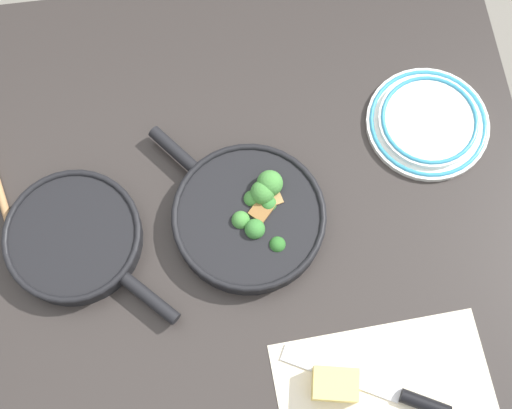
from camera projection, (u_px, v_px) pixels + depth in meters
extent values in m
plane|color=slate|center=(256.00, 292.00, 2.02)|extent=(14.00, 14.00, 0.00)
cube|color=#2D2826|center=(256.00, 211.00, 1.33)|extent=(1.05, 1.01, 0.03)
cylinder|color=#BCBCC1|center=(51.00, 115.00, 1.81)|extent=(0.05, 0.05, 0.71)
cylinder|color=#BCBCC1|center=(412.00, 72.00, 1.85)|extent=(0.05, 0.05, 0.71)
cylinder|color=black|center=(249.00, 219.00, 1.29)|extent=(0.28, 0.28, 0.04)
torus|color=black|center=(249.00, 215.00, 1.27)|extent=(0.28, 0.28, 0.01)
cylinder|color=black|center=(174.00, 150.00, 1.33)|extent=(0.09, 0.10, 0.02)
cylinder|color=#2C6823|center=(255.00, 233.00, 1.28)|extent=(0.01, 0.01, 0.02)
sphere|color=#387A33|center=(255.00, 229.00, 1.26)|extent=(0.04, 0.04, 0.04)
cylinder|color=#357027|center=(241.00, 224.00, 1.29)|extent=(0.01, 0.01, 0.02)
sphere|color=#428438|center=(241.00, 220.00, 1.27)|extent=(0.03, 0.03, 0.03)
cylinder|color=#245B1C|center=(277.00, 248.00, 1.28)|extent=(0.01, 0.01, 0.02)
sphere|color=#2D6B28|center=(277.00, 245.00, 1.26)|extent=(0.03, 0.03, 0.03)
cylinder|color=#357027|center=(269.00, 189.00, 1.31)|extent=(0.02, 0.02, 0.03)
sphere|color=#428438|center=(270.00, 183.00, 1.28)|extent=(0.05, 0.05, 0.05)
cylinder|color=#357027|center=(252.00, 202.00, 1.30)|extent=(0.01, 0.01, 0.02)
sphere|color=#428438|center=(252.00, 199.00, 1.28)|extent=(0.03, 0.03, 0.03)
cylinder|color=#357027|center=(262.00, 198.00, 1.30)|extent=(0.02, 0.02, 0.02)
sphere|color=#428438|center=(263.00, 192.00, 1.28)|extent=(0.04, 0.04, 0.04)
cylinder|color=#2C6823|center=(268.00, 208.00, 1.30)|extent=(0.01, 0.01, 0.02)
sphere|color=#387A33|center=(268.00, 204.00, 1.28)|extent=(0.03, 0.03, 0.03)
cube|color=#9E703D|center=(199.00, 190.00, 1.31)|extent=(0.04, 0.04, 0.03)
cube|color=#AD7F4C|center=(267.00, 175.00, 1.32)|extent=(0.03, 0.04, 0.03)
cube|color=olive|center=(262.00, 212.00, 1.29)|extent=(0.05, 0.05, 0.04)
cube|color=#AD7F4C|center=(270.00, 200.00, 1.30)|extent=(0.05, 0.04, 0.03)
cylinder|color=black|center=(74.00, 238.00, 1.28)|extent=(0.24, 0.24, 0.04)
torus|color=black|center=(71.00, 235.00, 1.26)|extent=(0.25, 0.25, 0.01)
cylinder|color=black|center=(150.00, 298.00, 1.24)|extent=(0.10, 0.10, 0.02)
cylinder|color=#DBC156|center=(74.00, 238.00, 1.28)|extent=(0.20, 0.20, 0.02)
ellipsoid|color=#A87A4C|center=(23.00, 268.00, 1.27)|extent=(0.05, 0.07, 0.02)
cube|color=beige|center=(386.00, 397.00, 1.21)|extent=(0.38, 0.26, 0.00)
cube|color=silver|center=(341.00, 373.00, 1.22)|extent=(0.20, 0.12, 0.01)
cylinder|color=black|center=(425.00, 404.00, 1.19)|extent=(0.09, 0.06, 0.02)
cube|color=#EACC66|center=(335.00, 385.00, 1.19)|extent=(0.09, 0.07, 0.05)
cylinder|color=silver|center=(427.00, 124.00, 1.37)|extent=(0.24, 0.24, 0.01)
torus|color=teal|center=(428.00, 122.00, 1.36)|extent=(0.23, 0.23, 0.01)
cylinder|color=silver|center=(429.00, 121.00, 1.36)|extent=(0.19, 0.19, 0.01)
torus|color=teal|center=(430.00, 120.00, 1.35)|extent=(0.19, 0.19, 0.01)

